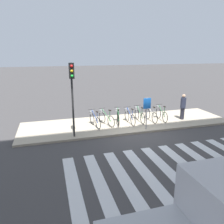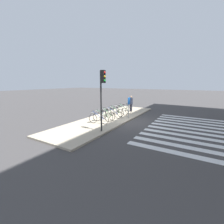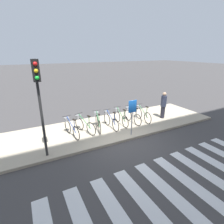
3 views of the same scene
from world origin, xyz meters
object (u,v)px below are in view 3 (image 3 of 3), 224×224
object	(u,v)px
parked_bicycle_2	(98,121)
parked_bicycle_4	(120,117)
parked_bicycle_6	(142,114)
traffic_light	(38,90)
parked_bicycle_0	(71,127)
sign_post	(132,112)
parked_bicycle_1	(84,124)
parked_bicycle_5	(132,115)
pedestrian	(163,105)
parked_bicycle_3	(110,120)

from	to	relation	value
parked_bicycle_2	parked_bicycle_4	bearing A→B (deg)	1.74
parked_bicycle_6	traffic_light	size ratio (longest dim) A/B	0.44
parked_bicycle_0	parked_bicycle_4	distance (m)	2.92
parked_bicycle_0	sign_post	distance (m)	3.12
parked_bicycle_4	sign_post	bearing A→B (deg)	-97.69
parked_bicycle_1	traffic_light	bearing A→B (deg)	-144.23
parked_bicycle_5	traffic_light	size ratio (longest dim) A/B	0.44
parked_bicycle_1	pedestrian	bearing A→B (deg)	-3.53
parked_bicycle_0	traffic_light	xyz separation A→B (m)	(-1.34, -1.38, 2.25)
parked_bicycle_5	sign_post	world-z (taller)	sign_post
parked_bicycle_0	parked_bicycle_3	distance (m)	2.18
parked_bicycle_2	sign_post	distance (m)	2.05
parked_bicycle_2	parked_bicycle_0	bearing A→B (deg)	-175.76
parked_bicycle_4	pedestrian	xyz separation A→B (m)	(2.88, -0.37, 0.43)
parked_bicycle_3	parked_bicycle_4	bearing A→B (deg)	12.95
parked_bicycle_0	sign_post	world-z (taller)	sign_post
parked_bicycle_1	sign_post	world-z (taller)	sign_post
parked_bicycle_3	parked_bicycle_0	bearing A→B (deg)	179.64
parked_bicycle_1	sign_post	distance (m)	2.59
parked_bicycle_0	traffic_light	size ratio (longest dim) A/B	0.43
parked_bicycle_2	parked_bicycle_4	distance (m)	1.42
parked_bicycle_3	parked_bicycle_5	bearing A→B (deg)	2.93
sign_post	parked_bicycle_1	bearing A→B (deg)	144.52
parked_bicycle_1	parked_bicycle_4	bearing A→B (deg)	1.42
parked_bicycle_0	traffic_light	world-z (taller)	traffic_light
parked_bicycle_3	pedestrian	distance (m)	3.64
parked_bicycle_2	parked_bicycle_5	xyz separation A→B (m)	(2.14, -0.05, 0.00)
parked_bicycle_0	pedestrian	distance (m)	5.81
parked_bicycle_2	parked_bicycle_4	size ratio (longest dim) A/B	0.98
parked_bicycle_0	parked_bicycle_2	world-z (taller)	same
parked_bicycle_3	parked_bicycle_4	distance (m)	0.75
parked_bicycle_1	parked_bicycle_3	world-z (taller)	same
parked_bicycle_0	parked_bicycle_4	size ratio (longest dim) A/B	0.99
pedestrian	parked_bicycle_4	bearing A→B (deg)	172.71
traffic_light	sign_post	xyz separation A→B (m)	(4.06, 0.05, -1.46)
parked_bicycle_5	traffic_light	world-z (taller)	traffic_light
parked_bicycle_2	traffic_light	size ratio (longest dim) A/B	0.43
parked_bicycle_4	parked_bicycle_1	bearing A→B (deg)	-178.58
parked_bicycle_5	sign_post	distance (m)	1.85
parked_bicycle_0	parked_bicycle_1	size ratio (longest dim) A/B	1.04
parked_bicycle_0	parked_bicycle_4	world-z (taller)	same
parked_bicycle_4	pedestrian	bearing A→B (deg)	-7.29
parked_bicycle_0	parked_bicycle_4	xyz separation A→B (m)	(2.91, 0.15, 0.00)
parked_bicycle_4	sign_post	world-z (taller)	sign_post
sign_post	parked_bicycle_4	bearing A→B (deg)	82.31
parked_bicycle_3	parked_bicycle_1	bearing A→B (deg)	175.64
parked_bicycle_1	parked_bicycle_2	size ratio (longest dim) A/B	0.97
parked_bicycle_2	parked_bicycle_5	world-z (taller)	same
pedestrian	traffic_light	world-z (taller)	traffic_light
pedestrian	parked_bicycle_6	bearing A→B (deg)	170.81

